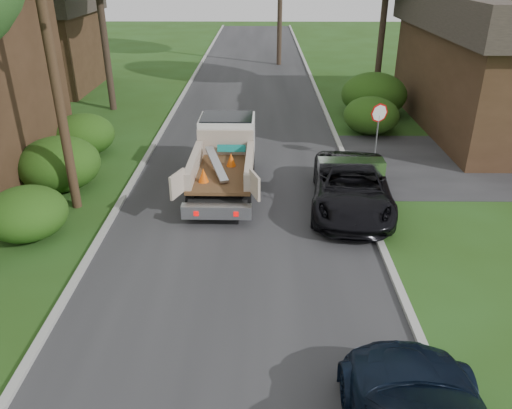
{
  "coord_description": "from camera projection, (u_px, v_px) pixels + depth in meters",
  "views": [
    {
      "loc": [
        0.64,
        -9.86,
        7.43
      ],
      "look_at": [
        0.5,
        2.77,
        1.2
      ],
      "focal_mm": 35.0,
      "sensor_mm": 36.0,
      "label": 1
    }
  ],
  "objects": [
    {
      "name": "hedge_left_a",
      "position": [
        27.0,
        213.0,
        14.54
      ],
      "size": [
        2.34,
        2.34,
        1.53
      ],
      "primitive_type": "ellipsoid",
      "color": "#1D430F",
      "rests_on": "ground"
    },
    {
      "name": "ground",
      "position": [
        234.0,
        299.0,
        12.13
      ],
      "size": [
        120.0,
        120.0,
        0.0
      ],
      "primitive_type": "plane",
      "color": "#244313",
      "rests_on": "ground"
    },
    {
      "name": "hedge_right_a",
      "position": [
        371.0,
        115.0,
        23.36
      ],
      "size": [
        2.6,
        2.6,
        1.7
      ],
      "primitive_type": "ellipsoid",
      "color": "#1D430F",
      "rests_on": "ground"
    },
    {
      "name": "curb_right",
      "position": [
        343.0,
        153.0,
        21.04
      ],
      "size": [
        0.2,
        90.0,
        0.12
      ],
      "primitive_type": "cube",
      "color": "#9E9E99",
      "rests_on": "ground"
    },
    {
      "name": "black_pickup",
      "position": [
        351.0,
        187.0,
        16.27
      ],
      "size": [
        3.13,
        5.7,
        1.51
      ],
      "primitive_type": "imported",
      "rotation": [
        0.0,
        0.0,
        -0.12
      ],
      "color": "black",
      "rests_on": "ground"
    },
    {
      "name": "stop_sign",
      "position": [
        378.0,
        121.0,
        19.37
      ],
      "size": [
        0.71,
        0.32,
        2.48
      ],
      "color": "slate",
      "rests_on": "ground"
    },
    {
      "name": "utility_pole",
      "position": [
        49.0,
        46.0,
        14.36
      ],
      "size": [
        2.42,
        1.25,
        10.0
      ],
      "color": "#382619",
      "rests_on": "ground"
    },
    {
      "name": "flatbed_truck",
      "position": [
        225.0,
        151.0,
        18.1
      ],
      "size": [
        2.68,
        5.74,
        2.16
      ],
      "rotation": [
        0.0,
        0.0,
        -0.02
      ],
      "color": "black",
      "rests_on": "ground"
    },
    {
      "name": "hedge_right_b",
      "position": [
        374.0,
        94.0,
        25.93
      ],
      "size": [
        3.38,
        3.38,
        2.21
      ],
      "primitive_type": "ellipsoid",
      "color": "#1D430F",
      "rests_on": "ground"
    },
    {
      "name": "hedge_left_b",
      "position": [
        59.0,
        164.0,
        17.61
      ],
      "size": [
        2.86,
        2.86,
        1.87
      ],
      "primitive_type": "ellipsoid",
      "color": "#1D430F",
      "rests_on": "ground"
    },
    {
      "name": "road",
      "position": [
        246.0,
        154.0,
        21.1
      ],
      "size": [
        8.0,
        90.0,
        0.02
      ],
      "primitive_type": "cube",
      "color": "#28282B",
      "rests_on": "ground"
    },
    {
      "name": "hedge_left_c",
      "position": [
        83.0,
        135.0,
        20.79
      ],
      "size": [
        2.6,
        2.6,
        1.7
      ],
      "primitive_type": "ellipsoid",
      "color": "#1D430F",
      "rests_on": "ground"
    },
    {
      "name": "curb_left",
      "position": [
        149.0,
        153.0,
        21.11
      ],
      "size": [
        0.2,
        90.0,
        0.12
      ],
      "primitive_type": "cube",
      "color": "#9E9E99",
      "rests_on": "ground"
    },
    {
      "name": "house_left_far",
      "position": [
        32.0,
        38.0,
        30.64
      ],
      "size": [
        7.56,
        7.56,
        6.0
      ],
      "color": "#3B2718",
      "rests_on": "ground"
    }
  ]
}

